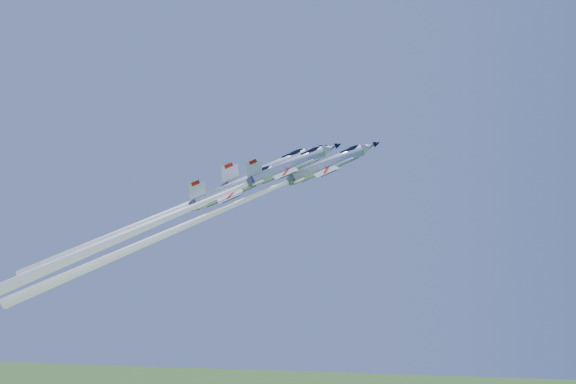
# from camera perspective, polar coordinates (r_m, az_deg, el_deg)

# --- Properties ---
(jet_lead) EXTENTS (41.98, 18.18, 40.99)m
(jet_lead) POSITION_cam_1_polar(r_m,az_deg,el_deg) (95.13, -7.33, -2.20)
(jet_lead) COLOR white
(jet_left) EXTENTS (36.88, 16.07, 31.00)m
(jet_left) POSITION_cam_1_polar(r_m,az_deg,el_deg) (98.21, -9.17, -1.24)
(jet_left) COLOR white
(jet_right) EXTENTS (36.69, 15.92, 34.25)m
(jet_right) POSITION_cam_1_polar(r_m,az_deg,el_deg) (90.05, -9.46, -1.75)
(jet_right) COLOR white
(jet_slot) EXTENTS (42.65, 18.49, 40.35)m
(jet_slot) POSITION_cam_1_polar(r_m,az_deg,el_deg) (94.75, -15.47, -4.20)
(jet_slot) COLOR white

